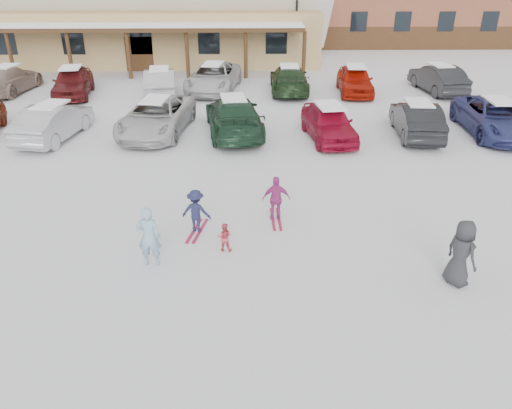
{
  "coord_description": "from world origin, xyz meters",
  "views": [
    {
      "loc": [
        0.1,
        -10.8,
        6.91
      ],
      "look_at": [
        0.3,
        1.0,
        1.0
      ],
      "focal_mm": 35.0,
      "sensor_mm": 36.0,
      "label": 1
    }
  ],
  "objects_px": {
    "parked_car_5": "(416,119)",
    "parked_car_8": "(73,82)",
    "parked_car_9": "(160,83)",
    "bystander_dark": "(461,253)",
    "parked_car_6": "(496,117)",
    "parked_car_7": "(8,80)",
    "child_magenta": "(276,199)",
    "parked_car_13": "(438,79)",
    "parked_car_11": "(289,79)",
    "lamp_post": "(297,10)",
    "parked_car_2": "(156,116)",
    "parked_car_12": "(355,80)",
    "day_lodge": "(121,1)",
    "adult_skier": "(149,237)",
    "child_navy": "(196,211)",
    "parked_car_10": "(213,77)",
    "parked_car_1": "(53,122)",
    "parked_car_3": "(234,116)",
    "parked_car_4": "(329,122)",
    "toddler_red": "(224,237)"
  },
  "relations": [
    {
      "from": "adult_skier",
      "to": "parked_car_7",
      "type": "bearing_deg",
      "value": -56.97
    },
    {
      "from": "child_navy",
      "to": "parked_car_5",
      "type": "distance_m",
      "value": 11.77
    },
    {
      "from": "day_lodge",
      "to": "parked_car_6",
      "type": "height_order",
      "value": "day_lodge"
    },
    {
      "from": "adult_skier",
      "to": "parked_car_4",
      "type": "relative_size",
      "value": 0.38
    },
    {
      "from": "parked_car_5",
      "to": "parked_car_10",
      "type": "distance_m",
      "value": 12.1
    },
    {
      "from": "parked_car_7",
      "to": "parked_car_11",
      "type": "relative_size",
      "value": 1.01
    },
    {
      "from": "day_lodge",
      "to": "parked_car_7",
      "type": "xyz_separation_m",
      "value": [
        -4.23,
        -10.68,
        -3.21
      ]
    },
    {
      "from": "parked_car_12",
      "to": "parked_car_1",
      "type": "bearing_deg",
      "value": -147.92
    },
    {
      "from": "parked_car_2",
      "to": "parked_car_8",
      "type": "relative_size",
      "value": 1.17
    },
    {
      "from": "day_lodge",
      "to": "parked_car_1",
      "type": "bearing_deg",
      "value": -86.83
    },
    {
      "from": "parked_car_3",
      "to": "parked_car_4",
      "type": "height_order",
      "value": "parked_car_3"
    },
    {
      "from": "parked_car_7",
      "to": "parked_car_12",
      "type": "relative_size",
      "value": 1.15
    },
    {
      "from": "bystander_dark",
      "to": "parked_car_9",
      "type": "relative_size",
      "value": 0.36
    },
    {
      "from": "parked_car_2",
      "to": "day_lodge",
      "type": "bearing_deg",
      "value": 113.15
    },
    {
      "from": "day_lodge",
      "to": "lamp_post",
      "type": "xyz_separation_m",
      "value": [
        12.4,
        -3.5,
        -0.3
      ]
    },
    {
      "from": "lamp_post",
      "to": "parked_car_5",
      "type": "height_order",
      "value": "lamp_post"
    },
    {
      "from": "parked_car_10",
      "to": "parked_car_12",
      "type": "distance_m",
      "value": 7.89
    },
    {
      "from": "parked_car_3",
      "to": "parked_car_13",
      "type": "bearing_deg",
      "value": -154.83
    },
    {
      "from": "parked_car_5",
      "to": "parked_car_7",
      "type": "relative_size",
      "value": 0.87
    },
    {
      "from": "lamp_post",
      "to": "adult_skier",
      "type": "distance_m",
      "value": 25.55
    },
    {
      "from": "child_magenta",
      "to": "parked_car_9",
      "type": "height_order",
      "value": "parked_car_9"
    },
    {
      "from": "child_navy",
      "to": "parked_car_12",
      "type": "height_order",
      "value": "parked_car_12"
    },
    {
      "from": "parked_car_11",
      "to": "parked_car_12",
      "type": "xyz_separation_m",
      "value": [
        3.61,
        -0.34,
        0.02
      ]
    },
    {
      "from": "child_magenta",
      "to": "parked_car_12",
      "type": "height_order",
      "value": "parked_car_12"
    },
    {
      "from": "adult_skier",
      "to": "child_navy",
      "type": "xyz_separation_m",
      "value": [
        0.99,
        1.64,
        -0.16
      ]
    },
    {
      "from": "parked_car_7",
      "to": "parked_car_3",
      "type": "bearing_deg",
      "value": 155.0
    },
    {
      "from": "parked_car_13",
      "to": "day_lodge",
      "type": "bearing_deg",
      "value": -35.96
    },
    {
      "from": "parked_car_6",
      "to": "parked_car_9",
      "type": "xyz_separation_m",
      "value": [
        -15.31,
        6.69,
        0.01
      ]
    },
    {
      "from": "parked_car_13",
      "to": "parked_car_11",
      "type": "bearing_deg",
      "value": -7.54
    },
    {
      "from": "parked_car_7",
      "to": "parked_car_12",
      "type": "distance_m",
      "value": 19.27
    },
    {
      "from": "parked_car_1",
      "to": "parked_car_5",
      "type": "distance_m",
      "value": 15.17
    },
    {
      "from": "lamp_post",
      "to": "parked_car_9",
      "type": "height_order",
      "value": "lamp_post"
    },
    {
      "from": "parked_car_6",
      "to": "parked_car_7",
      "type": "xyz_separation_m",
      "value": [
        -23.91,
        7.64,
        -0.0
      ]
    },
    {
      "from": "lamp_post",
      "to": "parked_car_2",
      "type": "distance_m",
      "value": 16.38
    },
    {
      "from": "day_lodge",
      "to": "parked_car_12",
      "type": "bearing_deg",
      "value": -36.64
    },
    {
      "from": "parked_car_9",
      "to": "bystander_dark",
      "type": "bearing_deg",
      "value": 110.48
    },
    {
      "from": "parked_car_2",
      "to": "parked_car_7",
      "type": "xyz_separation_m",
      "value": [
        -9.42,
        7.24,
        -0.01
      ]
    },
    {
      "from": "child_navy",
      "to": "bystander_dark",
      "type": "xyz_separation_m",
      "value": [
        6.29,
        -2.57,
        0.19
      ]
    },
    {
      "from": "toddler_red",
      "to": "parked_car_5",
      "type": "xyz_separation_m",
      "value": [
        7.73,
        9.1,
        0.33
      ]
    },
    {
      "from": "parked_car_10",
      "to": "parked_car_11",
      "type": "xyz_separation_m",
      "value": [
        4.24,
        -0.4,
        -0.03
      ]
    },
    {
      "from": "day_lodge",
      "to": "parked_car_10",
      "type": "xyz_separation_m",
      "value": [
        7.18,
        -10.44,
        -3.18
      ]
    },
    {
      "from": "parked_car_10",
      "to": "parked_car_12",
      "type": "relative_size",
      "value": 1.24
    },
    {
      "from": "parked_car_6",
      "to": "parked_car_13",
      "type": "bearing_deg",
      "value": 92.25
    },
    {
      "from": "parked_car_3",
      "to": "parked_car_5",
      "type": "relative_size",
      "value": 1.23
    },
    {
      "from": "parked_car_10",
      "to": "day_lodge",
      "type": "bearing_deg",
      "value": 132.38
    },
    {
      "from": "parked_car_5",
      "to": "parked_car_8",
      "type": "relative_size",
      "value": 0.97
    },
    {
      "from": "day_lodge",
      "to": "parked_car_9",
      "type": "relative_size",
      "value": 6.42
    },
    {
      "from": "toddler_red",
      "to": "parked_car_1",
      "type": "bearing_deg",
      "value": -43.89
    },
    {
      "from": "parked_car_7",
      "to": "parked_car_9",
      "type": "distance_m",
      "value": 8.65
    },
    {
      "from": "parked_car_11",
      "to": "parked_car_9",
      "type": "bearing_deg",
      "value": 7.56
    }
  ]
}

